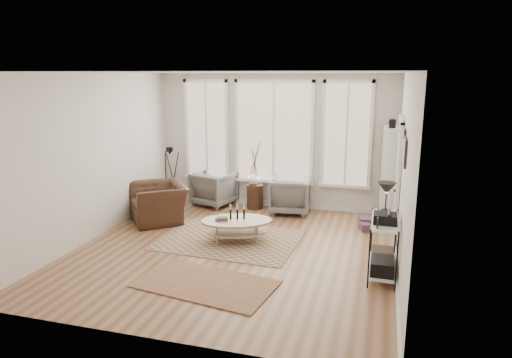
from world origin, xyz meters
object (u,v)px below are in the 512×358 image
(coffee_table, at_px, (236,225))
(low_shelf, at_px, (384,241))
(side_table, at_px, (255,176))
(armchair_left, at_px, (214,188))
(armchair_right, at_px, (290,195))
(accent_chair, at_px, (158,203))
(bookcase, at_px, (389,175))

(coffee_table, bearing_deg, low_shelf, -15.72)
(side_table, bearing_deg, low_shelf, -45.15)
(armchair_left, distance_m, armchair_right, 1.75)
(coffee_table, bearing_deg, accent_chair, 159.93)
(accent_chair, bearing_deg, armchair_right, 77.34)
(accent_chair, bearing_deg, low_shelf, 32.31)
(armchair_right, distance_m, accent_chair, 2.73)
(bookcase, distance_m, armchair_right, 2.07)
(side_table, height_order, accent_chair, side_table)
(low_shelf, xyz_separation_m, accent_chair, (-4.34, 1.38, -0.14))
(side_table, bearing_deg, bookcase, -4.51)
(accent_chair, bearing_deg, coffee_table, 29.85)
(coffee_table, bearing_deg, bookcase, 35.60)
(armchair_left, bearing_deg, bookcase, -166.68)
(bookcase, xyz_separation_m, low_shelf, (-0.06, -2.52, -0.44))
(coffee_table, distance_m, armchair_left, 2.37)
(coffee_table, distance_m, accent_chair, 1.98)
(coffee_table, xyz_separation_m, armchair_right, (0.56, 1.93, 0.08))
(low_shelf, relative_size, side_table, 0.87)
(low_shelf, xyz_separation_m, side_table, (-2.72, 2.74, 0.21))
(armchair_right, bearing_deg, side_table, -12.97)
(bookcase, xyz_separation_m, armchair_left, (-3.73, 0.22, -0.57))
(bookcase, bearing_deg, armchair_right, 176.72)
(bookcase, distance_m, armchair_left, 3.78)
(bookcase, height_order, armchair_right, bookcase)
(bookcase, xyz_separation_m, coffee_table, (-2.54, -1.82, -0.65))
(bookcase, relative_size, side_table, 1.38)
(bookcase, xyz_separation_m, side_table, (-2.78, 0.22, -0.24))
(coffee_table, relative_size, side_table, 0.95)
(coffee_table, distance_m, side_table, 2.10)
(armchair_left, bearing_deg, accent_chair, 80.67)
(low_shelf, bearing_deg, side_table, 134.85)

